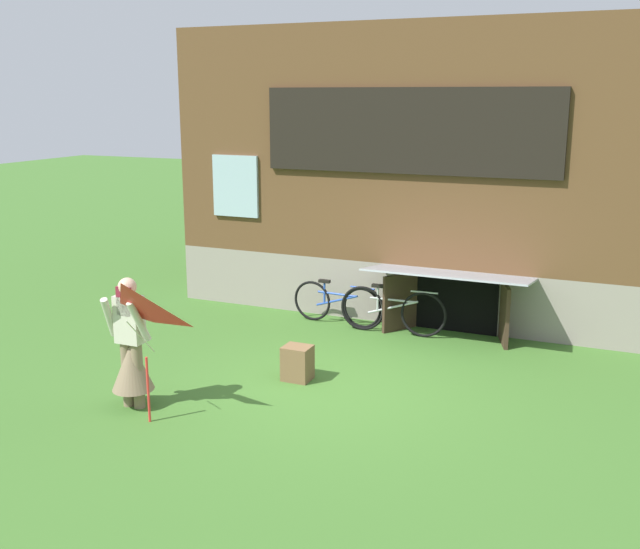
# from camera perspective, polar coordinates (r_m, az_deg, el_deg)

# --- Properties ---
(ground_plane) EXTENTS (60.00, 60.00, 0.00)m
(ground_plane) POSITION_cam_1_polar(r_m,az_deg,el_deg) (10.17, 1.24, -8.46)
(ground_plane) COLOR #3D6B28
(log_house) EXTENTS (8.65, 6.39, 4.96)m
(log_house) POSITION_cam_1_polar(r_m,az_deg,el_deg) (14.86, 9.63, 8.23)
(log_house) COLOR gray
(log_house) RESTS_ON ground_plane
(person) EXTENTS (0.61, 0.53, 1.66)m
(person) POSITION_cam_1_polar(r_m,az_deg,el_deg) (9.57, -14.20, -5.85)
(person) COLOR #7F6B51
(person) RESTS_ON ground_plane
(kite) EXTENTS (0.92, 0.85, 1.67)m
(kite) POSITION_cam_1_polar(r_m,az_deg,el_deg) (8.81, -14.77, -3.13)
(kite) COLOR red
(kite) RESTS_ON ground_plane
(bicycle_silver) EXTENTS (1.78, 0.12, 0.81)m
(bicycle_silver) POSITION_cam_1_polar(r_m,az_deg,el_deg) (12.24, 5.54, -2.74)
(bicycle_silver) COLOR black
(bicycle_silver) RESTS_ON ground_plane
(bicycle_blue) EXTENTS (1.64, 0.17, 0.75)m
(bicycle_blue) POSITION_cam_1_polar(r_m,az_deg,el_deg) (12.69, 1.28, -2.21)
(bicycle_blue) COLOR black
(bicycle_blue) RESTS_ON ground_plane
(wooden_crate) EXTENTS (0.38, 0.32, 0.48)m
(wooden_crate) POSITION_cam_1_polar(r_m,az_deg,el_deg) (10.29, -1.73, -6.76)
(wooden_crate) COLOR brown
(wooden_crate) RESTS_ON ground_plane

